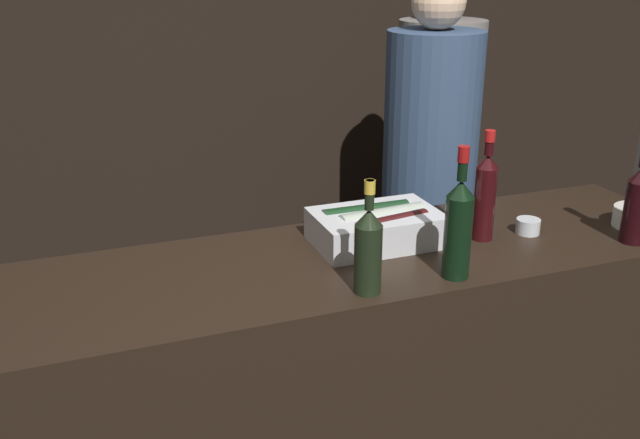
{
  "coord_description": "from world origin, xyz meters",
  "views": [
    {
      "loc": [
        -0.7,
        -1.5,
        1.93
      ],
      "look_at": [
        0.0,
        0.34,
        1.18
      ],
      "focal_mm": 40.0,
      "sensor_mm": 36.0,
      "label": 1
    }
  ],
  "objects_px": {
    "bowl_white": "(638,217)",
    "red_wine_bottle_burgundy": "(458,226)",
    "ice_bin_with_bottles": "(377,226)",
    "red_wine_bottle_black_foil": "(638,201)",
    "red_wine_bottle_tall": "(485,194)",
    "person_blond_tee": "(436,144)",
    "person_in_hoodie": "(429,178)",
    "champagne_bottle": "(368,248)",
    "candle_votive": "(528,226)"
  },
  "relations": [
    {
      "from": "bowl_white",
      "to": "red_wine_bottle_burgundy",
      "type": "height_order",
      "value": "red_wine_bottle_burgundy"
    },
    {
      "from": "ice_bin_with_bottles",
      "to": "red_wine_bottle_black_foil",
      "type": "distance_m",
      "value": 0.81
    },
    {
      "from": "ice_bin_with_bottles",
      "to": "red_wine_bottle_tall",
      "type": "xyz_separation_m",
      "value": [
        0.33,
        -0.09,
        0.09
      ]
    },
    {
      "from": "red_wine_bottle_tall",
      "to": "person_blond_tee",
      "type": "bearing_deg",
      "value": 66.67
    },
    {
      "from": "bowl_white",
      "to": "red_wine_bottle_black_foil",
      "type": "distance_m",
      "value": 0.18
    },
    {
      "from": "bowl_white",
      "to": "red_wine_bottle_burgundy",
      "type": "relative_size",
      "value": 0.42
    },
    {
      "from": "red_wine_bottle_burgundy",
      "to": "person_in_hoodie",
      "type": "bearing_deg",
      "value": 65.25
    },
    {
      "from": "red_wine_bottle_black_foil",
      "to": "person_blond_tee",
      "type": "bearing_deg",
      "value": 86.0
    },
    {
      "from": "ice_bin_with_bottles",
      "to": "red_wine_bottle_black_foil",
      "type": "xyz_separation_m",
      "value": [
        0.76,
        -0.28,
        0.08
      ]
    },
    {
      "from": "red_wine_bottle_black_foil",
      "to": "person_blond_tee",
      "type": "relative_size",
      "value": 0.18
    },
    {
      "from": "ice_bin_with_bottles",
      "to": "red_wine_bottle_tall",
      "type": "relative_size",
      "value": 1.1
    },
    {
      "from": "ice_bin_with_bottles",
      "to": "bowl_white",
      "type": "distance_m",
      "value": 0.89
    },
    {
      "from": "red_wine_bottle_tall",
      "to": "person_in_hoodie",
      "type": "bearing_deg",
      "value": 74.26
    },
    {
      "from": "champagne_bottle",
      "to": "person_blond_tee",
      "type": "relative_size",
      "value": 0.17
    },
    {
      "from": "champagne_bottle",
      "to": "red_wine_bottle_burgundy",
      "type": "xyz_separation_m",
      "value": [
        0.27,
        0.0,
        0.03
      ]
    },
    {
      "from": "candle_votive",
      "to": "red_wine_bottle_burgundy",
      "type": "height_order",
      "value": "red_wine_bottle_burgundy"
    },
    {
      "from": "red_wine_bottle_burgundy",
      "to": "person_blond_tee",
      "type": "height_order",
      "value": "person_blond_tee"
    },
    {
      "from": "candle_votive",
      "to": "red_wine_bottle_burgundy",
      "type": "bearing_deg",
      "value": -152.79
    },
    {
      "from": "bowl_white",
      "to": "champagne_bottle",
      "type": "relative_size",
      "value": 0.5
    },
    {
      "from": "red_wine_bottle_tall",
      "to": "person_blond_tee",
      "type": "xyz_separation_m",
      "value": [
        0.53,
        1.23,
        -0.2
      ]
    },
    {
      "from": "candle_votive",
      "to": "person_blond_tee",
      "type": "relative_size",
      "value": 0.04
    },
    {
      "from": "person_in_hoodie",
      "to": "red_wine_bottle_burgundy",
      "type": "bearing_deg",
      "value": 4.45
    },
    {
      "from": "person_in_hoodie",
      "to": "champagne_bottle",
      "type": "bearing_deg",
      "value": -7.91
    },
    {
      "from": "ice_bin_with_bottles",
      "to": "bowl_white",
      "type": "bearing_deg",
      "value": -11.79
    },
    {
      "from": "champagne_bottle",
      "to": "red_wine_bottle_tall",
      "type": "bearing_deg",
      "value": 23.42
    },
    {
      "from": "champagne_bottle",
      "to": "person_in_hoodie",
      "type": "bearing_deg",
      "value": 52.89
    },
    {
      "from": "bowl_white",
      "to": "person_in_hoodie",
      "type": "height_order",
      "value": "person_in_hoodie"
    },
    {
      "from": "candle_votive",
      "to": "red_wine_bottle_tall",
      "type": "bearing_deg",
      "value": 175.2
    },
    {
      "from": "candle_votive",
      "to": "person_in_hoodie",
      "type": "xyz_separation_m",
      "value": [
        0.03,
        0.72,
        -0.05
      ]
    },
    {
      "from": "bowl_white",
      "to": "ice_bin_with_bottles",
      "type": "bearing_deg",
      "value": 168.21
    },
    {
      "from": "red_wine_bottle_black_foil",
      "to": "red_wine_bottle_tall",
      "type": "relative_size",
      "value": 0.95
    },
    {
      "from": "red_wine_bottle_black_foil",
      "to": "red_wine_bottle_tall",
      "type": "bearing_deg",
      "value": 156.07
    },
    {
      "from": "red_wine_bottle_tall",
      "to": "red_wine_bottle_burgundy",
      "type": "relative_size",
      "value": 0.93
    },
    {
      "from": "champagne_bottle",
      "to": "person_blond_tee",
      "type": "bearing_deg",
      "value": 54.55
    },
    {
      "from": "candle_votive",
      "to": "red_wine_bottle_burgundy",
      "type": "distance_m",
      "value": 0.46
    },
    {
      "from": "person_in_hoodie",
      "to": "person_blond_tee",
      "type": "height_order",
      "value": "person_in_hoodie"
    },
    {
      "from": "bowl_white",
      "to": "red_wine_bottle_black_foil",
      "type": "xyz_separation_m",
      "value": [
        -0.11,
        -0.1,
        0.1
      ]
    },
    {
      "from": "ice_bin_with_bottles",
      "to": "champagne_bottle",
      "type": "bearing_deg",
      "value": -119.07
    },
    {
      "from": "red_wine_bottle_burgundy",
      "to": "person_blond_tee",
      "type": "xyz_separation_m",
      "value": [
        0.76,
        1.44,
        -0.2
      ]
    },
    {
      "from": "bowl_white",
      "to": "red_wine_bottle_tall",
      "type": "distance_m",
      "value": 0.56
    },
    {
      "from": "champagne_bottle",
      "to": "person_in_hoodie",
      "type": "distance_m",
      "value": 1.17
    },
    {
      "from": "bowl_white",
      "to": "red_wine_bottle_tall",
      "type": "height_order",
      "value": "red_wine_bottle_tall"
    },
    {
      "from": "red_wine_bottle_black_foil",
      "to": "person_blond_tee",
      "type": "height_order",
      "value": "person_blond_tee"
    },
    {
      "from": "ice_bin_with_bottles",
      "to": "red_wine_bottle_burgundy",
      "type": "relative_size",
      "value": 1.02
    },
    {
      "from": "red_wine_bottle_black_foil",
      "to": "champagne_bottle",
      "type": "xyz_separation_m",
      "value": [
        -0.93,
        -0.02,
        -0.01
      ]
    },
    {
      "from": "candle_votive",
      "to": "red_wine_bottle_burgundy",
      "type": "relative_size",
      "value": 0.2
    },
    {
      "from": "candle_votive",
      "to": "ice_bin_with_bottles",
      "type": "bearing_deg",
      "value": 168.37
    },
    {
      "from": "champagne_bottle",
      "to": "person_in_hoodie",
      "type": "relative_size",
      "value": 0.17
    },
    {
      "from": "ice_bin_with_bottles",
      "to": "candle_votive",
      "type": "height_order",
      "value": "ice_bin_with_bottles"
    },
    {
      "from": "red_wine_bottle_burgundy",
      "to": "ice_bin_with_bottles",
      "type": "bearing_deg",
      "value": 108.89
    }
  ]
}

